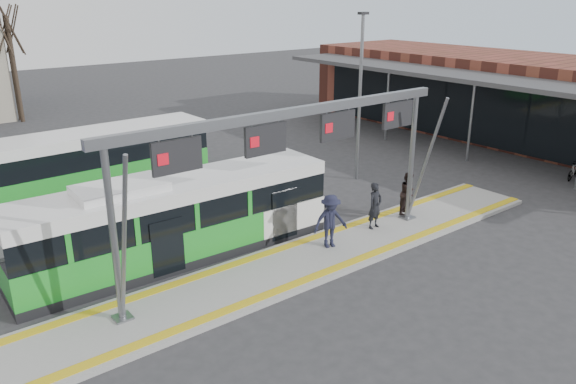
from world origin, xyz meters
The scene contains 16 objects.
ground centered at (0.00, 0.00, 0.00)m, with size 120.00×120.00×0.00m, color #2D2D30.
platform_main centered at (0.00, 0.00, 0.07)m, with size 22.00×3.00×0.15m, color gray.
platform_second centered at (-4.00, 8.00, 0.07)m, with size 20.00×3.00×0.15m, color gray.
tactile_main centered at (0.00, 0.00, 0.16)m, with size 22.00×2.65×0.02m.
tactile_second centered at (-4.00, 9.15, 0.16)m, with size 20.00×0.35×0.02m.
gantry centered at (-0.35, 0.25, 4.30)m, with size 13.00×1.68×5.20m.
station_building centered at (21.83, 4.00, 2.53)m, with size 11.50×32.00×5.00m.
hero_bus centered at (-3.30, 3.08, 1.40)m, with size 11.20×2.65×3.06m.
bg_bus_green centered at (-3.39, 11.68, 1.41)m, with size 11.49×2.74×2.86m.
passenger_a centered at (3.73, 0.45, 1.05)m, with size 0.66×0.43×1.81m, color black.
passenger_b centered at (5.87, 0.63, 1.03)m, with size 0.85×0.67×1.76m, color black.
passenger_c centered at (1.22, 0.22, 1.13)m, with size 1.26×0.73×1.96m, color #1A1C30.
bicycle_d centered at (16.15, -1.21, 0.45)m, with size 0.42×1.48×0.89m, color gray.
tree_left centered at (-1.70, 29.72, 6.23)m, with size 1.40×1.40×8.22m.
tree_mid centered at (-1.63, 30.55, 6.29)m, with size 1.40×1.40×8.30m.
lamp_east centered at (7.77, 5.48, 4.20)m, with size 0.50×0.25×7.91m.
Camera 1 is at (-11.26, -13.21, 8.71)m, focal length 35.00 mm.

